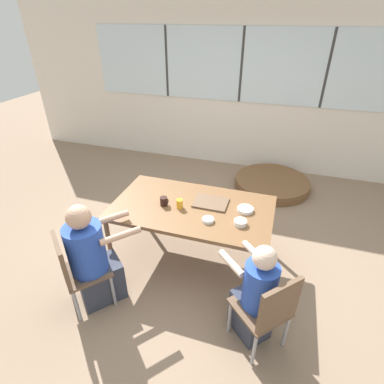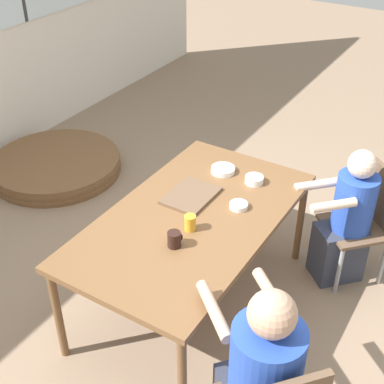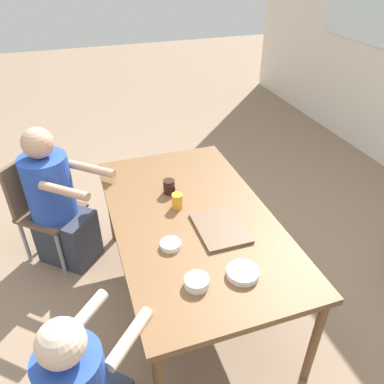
% 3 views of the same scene
% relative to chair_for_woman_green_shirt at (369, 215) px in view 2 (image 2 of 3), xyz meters
% --- Properties ---
extents(ground_plane, '(16.00, 16.00, 0.00)m').
position_rel_chair_for_woman_green_shirt_xyz_m(ground_plane, '(-0.91, 0.87, -0.50)').
color(ground_plane, '#8C725B').
extents(dining_table, '(1.70, 0.97, 0.73)m').
position_rel_chair_for_woman_green_shirt_xyz_m(dining_table, '(-0.91, 0.87, 0.18)').
color(dining_table, brown).
rests_on(dining_table, ground_plane).
extents(chair_for_woman_green_shirt, '(0.57, 0.57, 0.84)m').
position_rel_chair_for_woman_green_shirt_xyz_m(chair_for_woman_green_shirt, '(0.00, 0.00, 0.00)').
color(chair_for_woman_green_shirt, brown).
rests_on(chair_for_woman_green_shirt, ground_plane).
extents(person_woman_green_shirt, '(0.55, 0.54, 1.02)m').
position_rel_chair_for_woman_green_shirt_xyz_m(person_woman_green_shirt, '(-0.12, 0.11, -0.03)').
color(person_woman_green_shirt, '#333847').
rests_on(person_woman_green_shirt, ground_plane).
extents(person_man_blue_shirt, '(0.66, 0.68, 1.12)m').
position_rel_chair_for_woman_green_shirt_xyz_m(person_man_blue_shirt, '(-1.63, 0.05, 0.00)').
color(person_man_blue_shirt, '#333847').
rests_on(person_man_blue_shirt, ground_plane).
extents(food_tray_dark, '(0.36, 0.27, 0.02)m').
position_rel_chair_for_woman_green_shirt_xyz_m(food_tray_dark, '(-0.74, 0.99, 0.24)').
color(food_tray_dark, brown).
rests_on(food_tray_dark, dining_table).
extents(coffee_mug, '(0.08, 0.08, 0.10)m').
position_rel_chair_for_woman_green_shirt_xyz_m(coffee_mug, '(-1.21, 0.81, 0.28)').
color(coffee_mug, black).
rests_on(coffee_mug, dining_table).
extents(juice_glass, '(0.07, 0.07, 0.10)m').
position_rel_chair_for_woman_green_shirt_xyz_m(juice_glass, '(-1.03, 0.81, 0.28)').
color(juice_glass, gold).
rests_on(juice_glass, dining_table).
extents(bowl_white_shallow, '(0.13, 0.13, 0.05)m').
position_rel_chair_for_woman_green_shirt_xyz_m(bowl_white_shallow, '(-0.37, 0.71, 0.25)').
color(bowl_white_shallow, white).
rests_on(bowl_white_shallow, dining_table).
extents(bowl_cereal, '(0.12, 0.12, 0.03)m').
position_rel_chair_for_woman_green_shirt_xyz_m(bowl_cereal, '(-0.68, 0.67, 0.25)').
color(bowl_cereal, white).
rests_on(bowl_cereal, dining_table).
extents(bowl_fruit, '(0.17, 0.17, 0.04)m').
position_rel_chair_for_woman_green_shirt_xyz_m(bowl_fruit, '(-0.36, 0.96, 0.25)').
color(bowl_fruit, white).
rests_on(bowl_fruit, dining_table).
extents(folded_table_stack, '(1.21, 1.21, 0.15)m').
position_rel_chair_for_woman_green_shirt_xyz_m(folded_table_stack, '(-0.15, 2.85, -0.42)').
color(folded_table_stack, brown).
rests_on(folded_table_stack, ground_plane).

